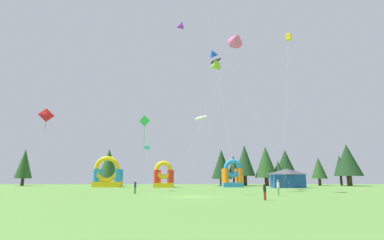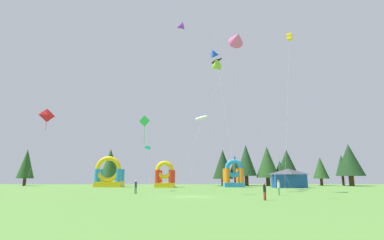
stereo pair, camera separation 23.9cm
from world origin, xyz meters
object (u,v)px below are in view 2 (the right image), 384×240
Objects in this scene: kite_lime_delta at (215,67)px; kite_black_parafoil at (217,61)px; kite_yellow_box at (289,37)px; kite_white_parafoil at (201,118)px; kite_cyan_parafoil at (148,148)px; kite_red_diamond at (47,116)px; festival_tent at (289,178)px; kite_purple_delta at (180,27)px; kite_blue_delta at (216,54)px; person_left_edge at (265,190)px; inflatable_yellow_castle at (233,177)px; person_far_side at (136,186)px; inflatable_red_slide at (109,176)px; inflatable_blue_arch at (165,178)px; kite_green_diamond at (145,122)px; kite_pink_delta at (237,38)px; person_midfield at (279,186)px.

kite_black_parafoil is at bearing 82.66° from kite_lime_delta.
kite_yellow_box reaches higher than kite_white_parafoil.
kite_cyan_parafoil is 0.77× the size of kite_red_diamond.
festival_tent is at bearing 27.90° from kite_cyan_parafoil.
kite_yellow_box is at bearing 27.87° from kite_red_diamond.
kite_purple_delta is at bearing -22.55° from kite_cyan_parafoil.
person_left_edge is at bearing -82.97° from kite_blue_delta.
inflatable_yellow_castle is 0.96× the size of festival_tent.
person_far_side is at bearing -149.58° from kite_lime_delta.
kite_purple_delta is 35.89m from inflatable_red_slide.
kite_lime_delta reaches higher than kite_white_parafoil.
kite_lime_delta is at bearing -97.34° from kite_black_parafoil.
kite_red_diamond is 1.72× the size of inflatable_blue_arch.
kite_lime_delta is at bearing -62.01° from inflatable_blue_arch.
kite_yellow_box is 32.43m from kite_cyan_parafoil.
kite_blue_delta is 1.19× the size of kite_lime_delta.
inflatable_red_slide is (-2.38, 33.57, -6.56)m from kite_red_diamond.
festival_tent is at bearing 52.25° from person_far_side.
kite_yellow_box reaches higher than person_far_side.
kite_white_parafoil reaches higher than kite_green_diamond.
kite_pink_delta reaches higher than person_left_edge.
inflatable_red_slide is at bearing 138.38° from kite_lime_delta.
inflatable_blue_arch is (-1.03, 33.19, -5.93)m from kite_green_diamond.
kite_black_parafoil reaches higher than kite_white_parafoil.
kite_lime_delta is 28.86m from festival_tent.
inflatable_red_slide is (-28.95, 29.20, 1.24)m from person_midfield.
kite_black_parafoil is at bearing 81.75° from kite_blue_delta.
inflatable_red_slide reaches higher than person_far_side.
kite_purple_delta reaches higher than kite_lime_delta.
inflatable_red_slide is (-23.11, 12.38, -21.78)m from kite_black_parafoil.
inflatable_blue_arch reaches higher than festival_tent.
kite_black_parafoil reaches higher than kite_cyan_parafoil.
kite_black_parafoil is at bearing 166.00° from kite_yellow_box.
person_midfield is 0.30× the size of inflatable_yellow_castle.
kite_blue_delta is at bearing 177.71° from kite_yellow_box.
kite_yellow_box is 5.05× the size of inflatable_blue_arch.
kite_lime_delta is (2.44, 8.45, 10.35)m from kite_white_parafoil.
person_left_edge is 37.51m from inflatable_yellow_castle.
inflatable_blue_arch is (-16.44, 27.68, 0.87)m from person_midfield.
kite_green_diamond is at bearing -68.68° from inflatable_red_slide.
kite_purple_delta is 2.90× the size of kite_red_diamond.
person_midfield reaches higher than person_left_edge.
kite_pink_delta reaches higher than festival_tent.
kite_white_parafoil is 13.35m from kite_cyan_parafoil.
person_midfield is (15.41, 5.51, -6.80)m from kite_green_diamond.
kite_white_parafoil is 13.67m from person_left_edge.
inflatable_red_slide is at bearing 174.09° from festival_tent.
kite_yellow_box is at bearing -99.50° from festival_tent.
person_far_side is 0.26× the size of inflatable_red_slide.
person_left_edge is at bearing -93.10° from inflatable_yellow_castle.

